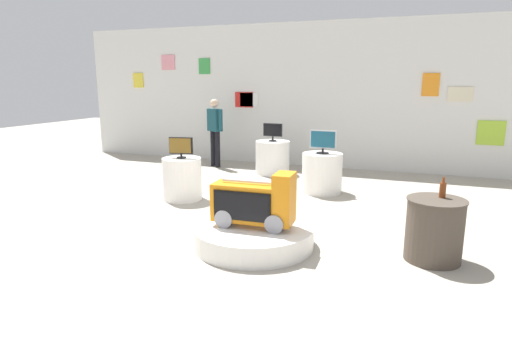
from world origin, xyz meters
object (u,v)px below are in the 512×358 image
(main_display_pedestal, at_px, (253,236))
(tv_on_right_rear, at_px, (273,131))
(display_pedestal_left_rear, at_px, (322,173))
(novelty_firetruck_tv, at_px, (255,204))
(display_pedestal_right_rear, at_px, (273,157))
(display_pedestal_center_rear, at_px, (182,179))
(shopper_browsing_near_truck, at_px, (215,127))
(bottle_on_side_table, at_px, (443,189))
(tv_on_left_rear, at_px, (323,141))
(side_table_round, at_px, (434,229))
(tv_on_center_rear, at_px, (181,147))

(main_display_pedestal, bearing_deg, tv_on_right_rear, 105.27)
(display_pedestal_left_rear, bearing_deg, main_display_pedestal, -94.29)
(novelty_firetruck_tv, relative_size, display_pedestal_right_rear, 1.35)
(main_display_pedestal, xyz_separation_m, display_pedestal_center_rear, (-1.95, 1.65, 0.24))
(display_pedestal_left_rear, xyz_separation_m, shopper_browsing_near_truck, (-2.93, 1.56, 0.58))
(bottle_on_side_table, bearing_deg, tv_on_right_rear, 130.72)
(display_pedestal_center_rear, bearing_deg, tv_on_left_rear, 31.60)
(display_pedestal_right_rear, relative_size, side_table_round, 1.03)
(main_display_pedestal, height_order, display_pedestal_center_rear, display_pedestal_center_rear)
(main_display_pedestal, distance_m, display_pedestal_left_rear, 3.01)
(novelty_firetruck_tv, relative_size, display_pedestal_center_rear, 1.39)
(novelty_firetruck_tv, xyz_separation_m, display_pedestal_center_rear, (-1.97, 1.65, -0.18))
(novelty_firetruck_tv, bearing_deg, side_table_round, 8.61)
(novelty_firetruck_tv, bearing_deg, main_display_pedestal, 163.35)
(display_pedestal_left_rear, height_order, tv_on_center_rear, tv_on_center_rear)
(main_display_pedestal, bearing_deg, tv_on_left_rear, 85.71)
(main_display_pedestal, xyz_separation_m, tv_on_left_rear, (0.22, 2.98, 0.83))
(novelty_firetruck_tv, bearing_deg, tv_on_right_rear, 105.50)
(main_display_pedestal, xyz_separation_m, tv_on_right_rear, (-1.16, 4.26, 0.83))
(display_pedestal_left_rear, distance_m, display_pedestal_right_rear, 1.88)
(display_pedestal_right_rear, xyz_separation_m, shopper_browsing_near_truck, (-1.54, 0.29, 0.58))
(display_pedestal_right_rear, bearing_deg, main_display_pedestal, -74.74)
(tv_on_right_rear, bearing_deg, main_display_pedestal, -74.73)
(display_pedestal_center_rear, distance_m, side_table_round, 4.26)
(display_pedestal_left_rear, bearing_deg, display_pedestal_right_rear, 137.45)
(display_pedestal_left_rear, bearing_deg, tv_on_right_rear, 137.54)
(novelty_firetruck_tv, distance_m, display_pedestal_right_rear, 4.43)
(display_pedestal_left_rear, relative_size, display_pedestal_center_rear, 1.01)
(tv_on_right_rear, bearing_deg, tv_on_left_rear, -42.55)
(display_pedestal_center_rear, relative_size, tv_on_center_rear, 1.80)
(display_pedestal_center_rear, height_order, tv_on_right_rear, tv_on_right_rear)
(display_pedestal_right_rear, bearing_deg, tv_on_center_rear, -106.76)
(side_table_round, bearing_deg, shopper_browsing_near_truck, 138.60)
(display_pedestal_left_rear, bearing_deg, side_table_round, -55.00)
(display_pedestal_center_rear, height_order, shopper_browsing_near_truck, shopper_browsing_near_truck)
(main_display_pedestal, relative_size, shopper_browsing_near_truck, 0.93)
(display_pedestal_left_rear, xyz_separation_m, bottle_on_side_table, (1.93, -2.58, 0.46))
(display_pedestal_left_rear, distance_m, display_pedestal_center_rear, 2.55)
(tv_on_center_rear, relative_size, display_pedestal_right_rear, 0.54)
(tv_on_center_rear, relative_size, shopper_browsing_near_truck, 0.25)
(tv_on_left_rear, distance_m, display_pedestal_center_rear, 2.62)
(display_pedestal_left_rear, xyz_separation_m, side_table_round, (1.88, -2.68, 0.01))
(tv_on_left_rear, bearing_deg, main_display_pedestal, -94.29)
(tv_on_right_rear, xyz_separation_m, side_table_round, (3.26, -3.95, -0.58))
(display_pedestal_left_rear, relative_size, display_pedestal_right_rear, 0.98)
(tv_on_left_rear, height_order, bottle_on_side_table, tv_on_left_rear)
(tv_on_center_rear, bearing_deg, bottle_on_side_table, -16.78)
(main_display_pedestal, xyz_separation_m, display_pedestal_left_rear, (0.22, 2.99, 0.24))
(tv_on_center_rear, bearing_deg, main_display_pedestal, -40.09)
(tv_on_left_rear, xyz_separation_m, display_pedestal_center_rear, (-2.17, -1.34, -0.59))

